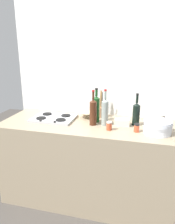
{
  "coord_description": "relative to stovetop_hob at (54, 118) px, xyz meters",
  "views": [
    {
      "loc": [
        0.54,
        -2.07,
        1.67
      ],
      "look_at": [
        0.0,
        0.0,
        1.02
      ],
      "focal_mm": 34.99,
      "sensor_mm": 36.0,
      "label": 1
    }
  ],
  "objects": [
    {
      "name": "mixing_bowl",
      "position": [
        0.33,
        0.15,
        0.02
      ],
      "size": [
        0.21,
        0.21,
        0.07
      ],
      "color": "beige",
      "rests_on": "counter_block"
    },
    {
      "name": "wine_bottle_mid_right",
      "position": [
        0.57,
        -0.04,
        0.13
      ],
      "size": [
        0.07,
        0.07,
        0.37
      ],
      "color": "gray",
      "rests_on": "counter_block"
    },
    {
      "name": "ground_plane",
      "position": [
        0.39,
        -0.02,
        -0.91
      ],
      "size": [
        6.0,
        6.0,
        0.0
      ],
      "primitive_type": "plane",
      "color": "#47423D",
      "rests_on": "ground"
    },
    {
      "name": "condiment_jar_spare",
      "position": [
        1.12,
        0.12,
        0.04
      ],
      "size": [
        0.07,
        0.07,
        0.11
      ],
      "color": "#66384C",
      "rests_on": "counter_block"
    },
    {
      "name": "condiment_jar_front",
      "position": [
        0.89,
        -0.14,
        0.03
      ],
      "size": [
        0.05,
        0.05,
        0.08
      ],
      "color": "#C64C2D",
      "rests_on": "counter_block"
    },
    {
      "name": "counter_block",
      "position": [
        0.39,
        -0.02,
        -0.46
      ],
      "size": [
        1.8,
        0.7,
        0.9
      ],
      "primitive_type": "cube",
      "color": "tan",
      "rests_on": "ground"
    },
    {
      "name": "backsplash_panel",
      "position": [
        0.39,
        0.36,
        0.2
      ],
      "size": [
        1.9,
        0.06,
        2.23
      ],
      "primitive_type": "cube",
      "color": "white",
      "rests_on": "ground"
    },
    {
      "name": "wine_bottle_mid_left",
      "position": [
        0.47,
        0.04,
        0.13
      ],
      "size": [
        0.07,
        0.07,
        0.36
      ],
      "color": "#19471E",
      "rests_on": "counter_block"
    },
    {
      "name": "wine_bottle_rightmost",
      "position": [
        0.46,
        -0.06,
        0.12
      ],
      "size": [
        0.07,
        0.07,
        0.36
      ],
      "color": "#472314",
      "rests_on": "counter_block"
    },
    {
      "name": "plate_stack",
      "position": [
        1.08,
        -0.12,
        0.05
      ],
      "size": [
        0.26,
        0.25,
        0.12
      ],
      "color": "white",
      "rests_on": "counter_block"
    },
    {
      "name": "utensil_crock",
      "position": [
        0.49,
        0.22,
        0.06
      ],
      "size": [
        0.09,
        0.09,
        0.31
      ],
      "color": "#996B4C",
      "rests_on": "counter_block"
    },
    {
      "name": "wine_bottle_leftmost",
      "position": [
        0.88,
        0.04,
        0.11
      ],
      "size": [
        0.07,
        0.07,
        0.33
      ],
      "color": "black",
      "rests_on": "counter_block"
    },
    {
      "name": "butter_dish",
      "position": [
        0.74,
        0.01,
        0.02
      ],
      "size": [
        0.16,
        0.12,
        0.07
      ],
      "primitive_type": "cube",
      "rotation": [
        0.0,
        0.0,
        0.05
      ],
      "color": "silver",
      "rests_on": "counter_block"
    },
    {
      "name": "stovetop_hob",
      "position": [
        0.0,
        0.0,
        0.0
      ],
      "size": [
        0.45,
        0.34,
        0.04
      ],
      "color": "#B2B2B7",
      "rests_on": "counter_block"
    },
    {
      "name": "condiment_jar_rear",
      "position": [
        0.64,
        -0.16,
        0.03
      ],
      "size": [
        0.06,
        0.06,
        0.08
      ],
      "color": "#C64C2D",
      "rests_on": "counter_block"
    }
  ]
}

